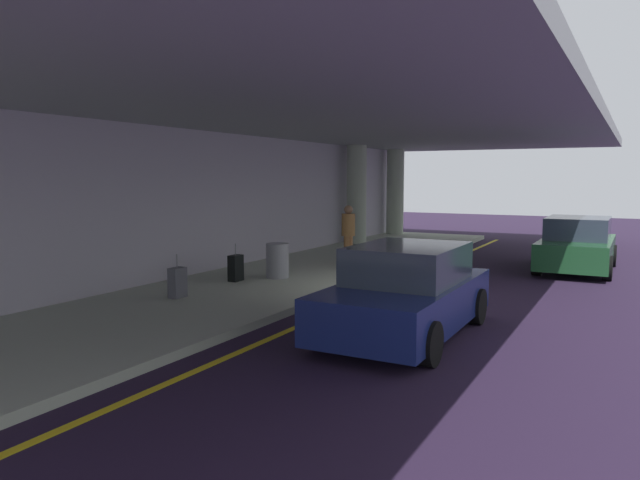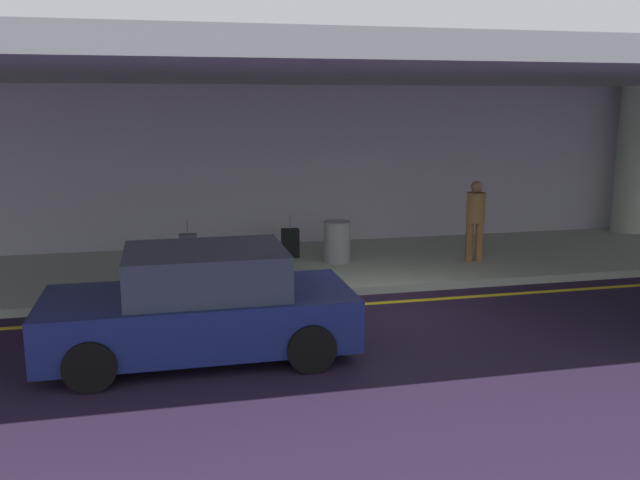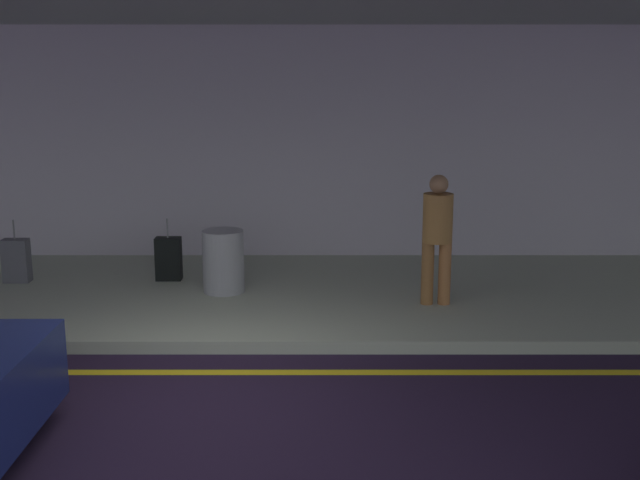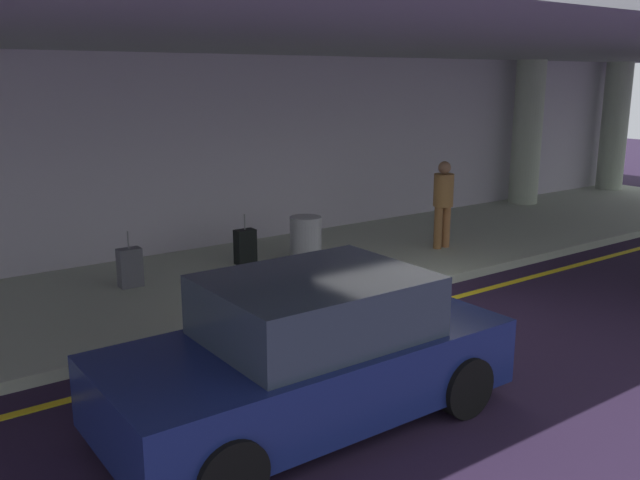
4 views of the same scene
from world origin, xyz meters
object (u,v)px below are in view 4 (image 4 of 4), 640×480
traveler_with_luggage (443,199)px  suitcase_upright_primary (130,268)px  suitcase_upright_secondary (245,247)px  support_column_left_mid (527,133)px  support_column_center (614,126)px  car_navy (310,354)px  trash_bin_steel (306,240)px

traveler_with_luggage → suitcase_upright_primary: bearing=171.7°
suitcase_upright_primary → suitcase_upright_secondary: size_ratio=1.00×
support_column_left_mid → traveler_with_luggage: (-5.28, -2.20, -0.86)m
support_column_center → traveler_with_luggage: size_ratio=2.17×
car_navy → traveler_with_luggage: traveler_with_luggage is taller
support_column_left_mid → car_navy: (-11.10, -6.05, -1.26)m
support_column_center → car_navy: (-15.10, -6.05, -1.26)m
traveler_with_luggage → suitcase_upright_primary: 5.95m
suitcase_upright_secondary → trash_bin_steel: size_ratio=1.06×
support_column_center → car_navy: bearing=-158.2°
car_navy → suitcase_upright_primary: bearing=-87.9°
suitcase_upright_secondary → trash_bin_steel: suitcase_upright_secondary is taller
suitcase_upright_primary → suitcase_upright_secondary: bearing=-5.8°
trash_bin_steel → suitcase_upright_secondary: bearing=144.2°
suitcase_upright_primary → trash_bin_steel: size_ratio=1.06×
support_column_center → car_navy: 16.32m
car_navy → suitcase_upright_primary: size_ratio=4.56×
trash_bin_steel → traveler_with_luggage: bearing=-11.7°
support_column_center → trash_bin_steel: bearing=-172.4°
support_column_center → suitcase_upright_secondary: support_column_center is taller
support_column_center → suitcase_upright_primary: 15.20m
traveler_with_luggage → trash_bin_steel: (-2.80, 0.58, -0.54)m
suitcase_upright_primary → trash_bin_steel: 3.06m
suitcase_upright_primary → support_column_left_mid: bearing=-3.1°
support_column_left_mid → car_navy: support_column_left_mid is taller
support_column_center → suitcase_upright_primary: (-15.09, -1.11, -1.51)m
car_navy → trash_bin_steel: (3.03, 4.44, -0.14)m
traveler_with_luggage → trash_bin_steel: bearing=170.6°
traveler_with_luggage → trash_bin_steel: size_ratio=1.98×
suitcase_upright_secondary → trash_bin_steel: (0.87, -0.63, 0.11)m
traveler_with_luggage → support_column_center: bearing=15.7°
support_column_center → traveler_with_luggage: 9.57m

